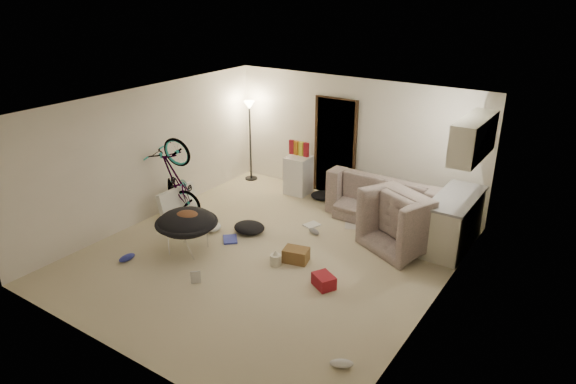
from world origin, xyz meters
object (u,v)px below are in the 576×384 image
Objects in this scene: mini_fridge at (298,175)px; bicycle at (178,196)px; juicer at (276,259)px; sofa at (387,202)px; drink_case_b at (324,281)px; kitchen_counter at (454,223)px; tv_box at (178,203)px; floor_lamp at (250,124)px; armchair at (412,225)px; drink_case_a at (296,255)px; saucer_chair at (187,228)px.

bicycle is at bearing -121.26° from mini_fridge.
juicer is at bearing -107.88° from bicycle.
sofa reaches higher than drink_case_b.
juicer is at bearing -134.10° from kitchen_counter.
tv_box is (-4.73, -1.76, -0.15)m from kitchen_counter.
sofa is 3.99m from bicycle.
sofa is at bearing -3.34° from floor_lamp.
drink_case_a is (-1.33, -1.56, -0.27)m from armchair.
mini_fridge is at bearing 116.01° from juicer.
kitchen_counter is 1.47m from sofa.
armchair reaches higher than juicer.
mini_fridge is 3.70m from drink_case_b.
mini_fridge is at bearing -2.52° from sofa.
mini_fridge is 3.20m from saucer_chair.
bicycle is 1.43m from saucer_chair.
mini_fridge is (1.35, -0.10, -0.90)m from floor_lamp.
kitchen_counter is 3.52m from mini_fridge.
bicycle is 4.21× the size of drink_case_a.
kitchen_counter is 4.48m from saucer_chair.
tv_box is at bearing 44.46° from armchair.
drink_case_b is at bearing -116.71° from kitchen_counter.
floor_lamp is at bearing 173.07° from mini_fridge.
armchair is at bearing -79.39° from bicycle.
tv_box is at bearing 170.32° from juicer.
sofa is at bearing -19.52° from armchair.
kitchen_counter is at bearing 19.84° from tv_box.
kitchen_counter reaches higher than armchair.
saucer_chair is 2.49m from drink_case_b.
mini_fridge reaches higher than tv_box.
tv_box is at bearing 33.81° from sofa.
saucer_chair is 1.43m from tv_box.
floor_lamp reaches higher than saucer_chair.
juicer is at bearing -66.69° from mini_fridge.
saucer_chair reaches higher than drink_case_a.
floor_lamp is 4.10m from juicer.
drink_case_b is (3.56, -0.57, -0.20)m from tv_box.
juicer is (-2.14, -2.20, -0.33)m from kitchen_counter.
drink_case_a is at bearing 52.69° from juicer.
kitchen_counter is 5.83× the size of juicer.
mini_fridge is 2.63m from tv_box.
juicer is at bearing 74.70° from sofa.
bicycle is at bearing 162.59° from drink_case_a.
kitchen_counter is at bearing 92.85° from drink_case_b.
juicer is at bearing 16.68° from saucer_chair.
mini_fridge reaches higher than armchair.
saucer_chair is 1.87m from drink_case_a.
bicycle reaches higher than drink_case_b.
bicycle is 2.05× the size of mini_fridge.
kitchen_counter is at bearing 36.21° from saucer_chair.
drink_case_b is at bearing -107.17° from bicycle.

